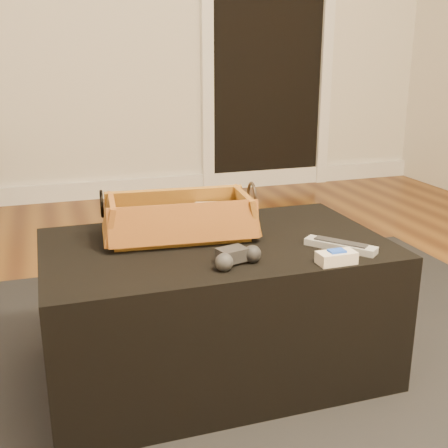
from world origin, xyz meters
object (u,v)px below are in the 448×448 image
object	(u,v)px
ottoman	(216,307)
silver_remote	(340,245)
tv_remote	(173,230)
game_controller	(236,257)
cream_gadget	(336,257)
wicker_basket	(180,220)

from	to	relation	value
ottoman	silver_remote	distance (m)	0.42
ottoman	tv_remote	bearing A→B (deg)	150.27
game_controller	cream_gadget	distance (m)	0.27
tv_remote	cream_gadget	world-z (taller)	tv_remote
ottoman	tv_remote	distance (m)	0.27
ottoman	silver_remote	world-z (taller)	silver_remote
game_controller	silver_remote	size ratio (longest dim) A/B	0.81
cream_gadget	wicker_basket	bearing A→B (deg)	134.93
tv_remote	cream_gadget	size ratio (longest dim) A/B	2.30
tv_remote	wicker_basket	xyz separation A→B (m)	(0.02, 0.02, 0.02)
wicker_basket	tv_remote	bearing A→B (deg)	-147.91
silver_remote	cream_gadget	xyz separation A→B (m)	(-0.07, -0.10, 0.01)
wicker_basket	game_controller	bearing A→B (deg)	-72.65
ottoman	tv_remote	xyz separation A→B (m)	(-0.11, 0.06, 0.24)
silver_remote	cream_gadget	world-z (taller)	cream_gadget
silver_remote	tv_remote	bearing A→B (deg)	151.79
tv_remote	silver_remote	size ratio (longest dim) A/B	1.27
tv_remote	wicker_basket	bearing A→B (deg)	30.87
wicker_basket	silver_remote	xyz separation A→B (m)	(0.41, -0.25, -0.04)
ottoman	game_controller	bearing A→B (deg)	-90.97
tv_remote	game_controller	size ratio (longest dim) A/B	1.57
ottoman	wicker_basket	world-z (taller)	wicker_basket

